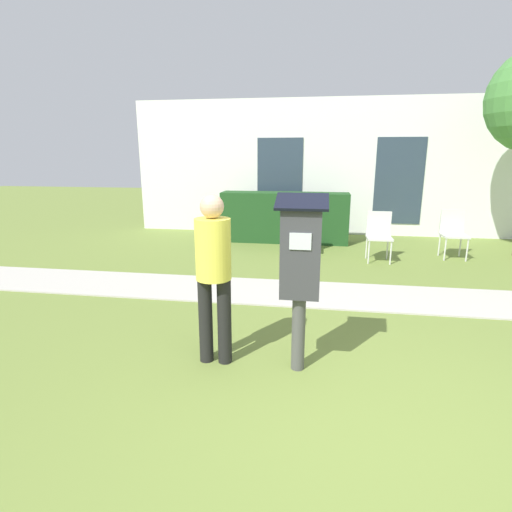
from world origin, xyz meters
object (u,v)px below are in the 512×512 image
at_px(outdoor_chair_left, 302,227).
at_px(outdoor_chair_right, 453,230).
at_px(outdoor_chair_middle, 379,232).
at_px(parking_meter, 300,262).
at_px(person_standing, 214,267).

height_order(outdoor_chair_left, outdoor_chair_right, same).
bearing_deg(outdoor_chair_left, outdoor_chair_middle, -3.47).
distance_m(parking_meter, outdoor_chair_right, 5.30).
relative_size(outdoor_chair_left, outdoor_chair_right, 1.00).
xyz_separation_m(person_standing, outdoor_chair_middle, (2.02, 4.11, -0.40)).
height_order(outdoor_chair_left, outdoor_chair_middle, same).
xyz_separation_m(outdoor_chair_middle, outdoor_chair_right, (1.42, 0.44, 0.00)).
bearing_deg(person_standing, outdoor_chair_right, 17.72).
xyz_separation_m(outdoor_chair_left, outdoor_chair_right, (2.83, 0.12, 0.00)).
bearing_deg(person_standing, parking_meter, -36.36).
relative_size(person_standing, outdoor_chair_middle, 1.76).
xyz_separation_m(parking_meter, outdoor_chair_left, (-0.17, 4.45, -0.49)).
relative_size(parking_meter, outdoor_chair_right, 1.77).
distance_m(parking_meter, outdoor_chair_left, 4.48).
height_order(outdoor_chair_middle, outdoor_chair_right, same).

